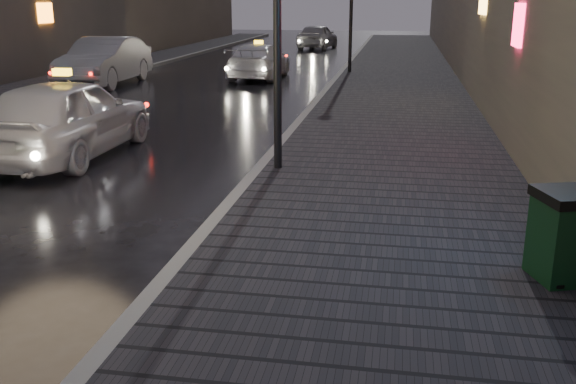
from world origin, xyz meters
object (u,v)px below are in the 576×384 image
taxi_mid (259,61)px  car_left_mid (105,61)px  taxi_near (67,117)px  car_far (318,36)px  trash_bin (567,235)px

taxi_mid → car_left_mid: bearing=28.7°
taxi_near → taxi_mid: taxi_near is taller
car_far → car_left_mid: bearing=80.9°
taxi_mid → car_far: size_ratio=1.04×
trash_bin → car_far: (-7.10, 34.19, 0.11)m
car_far → taxi_mid: bearing=96.2°
trash_bin → taxi_near: 9.68m
trash_bin → car_far: size_ratio=0.22×
taxi_mid → trash_bin: bearing=111.9°
trash_bin → taxi_mid: size_ratio=0.21×
taxi_near → car_far: 29.37m
car_left_mid → car_far: (5.50, 18.63, -0.09)m
trash_bin → taxi_mid: 19.84m
car_left_mid → taxi_mid: (5.18, 2.84, -0.18)m
car_left_mid → trash_bin: bearing=-52.9°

